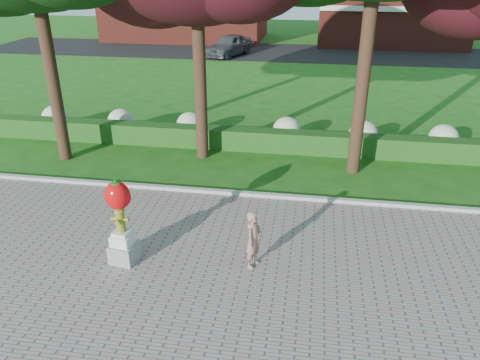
{
  "coord_description": "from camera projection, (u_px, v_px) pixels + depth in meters",
  "views": [
    {
      "loc": [
        1.96,
        -9.88,
        6.75
      ],
      "look_at": [
        0.22,
        1.0,
        1.52
      ],
      "focal_mm": 35.0,
      "sensor_mm": 36.0,
      "label": 1
    }
  ],
  "objects": [
    {
      "name": "lawn_hedge",
      "position": [
        259.0,
        140.0,
        18.06
      ],
      "size": [
        24.0,
        0.7,
        0.8
      ],
      "primitive_type": "cube",
      "color": "#234A15",
      "rests_on": "ground"
    },
    {
      "name": "ground",
      "position": [
        225.0,
        249.0,
        11.99
      ],
      "size": [
        100.0,
        100.0,
        0.0
      ],
      "primitive_type": "plane",
      "color": "#185615",
      "rests_on": "ground"
    },
    {
      "name": "hydrant_sculpture",
      "position": [
        120.0,
        219.0,
        10.99
      ],
      "size": [
        0.67,
        0.67,
        2.19
      ],
      "rotation": [
        0.0,
        0.0,
        -0.14
      ],
      "color": "gray",
      "rests_on": "walkway"
    },
    {
      "name": "building_right",
      "position": [
        391.0,
        4.0,
        39.8
      ],
      "size": [
        12.0,
        8.0,
        6.4
      ],
      "primitive_type": "cube",
      "color": "maroon",
      "rests_on": "ground"
    },
    {
      "name": "street",
      "position": [
        291.0,
        53.0,
        36.96
      ],
      "size": [
        50.0,
        8.0,
        0.02
      ],
      "primitive_type": "cube",
      "color": "black",
      "rests_on": "ground"
    },
    {
      "name": "parked_car",
      "position": [
        229.0,
        45.0,
        35.38
      ],
      "size": [
        3.4,
        4.99,
        1.58
      ],
      "primitive_type": "imported",
      "rotation": [
        0.0,
        0.0,
        -0.37
      ],
      "color": "#44474C",
      "rests_on": "street"
    },
    {
      "name": "hydrangea_row",
      "position": [
        276.0,
        129.0,
        18.81
      ],
      "size": [
        20.1,
        1.1,
        0.99
      ],
      "color": "#BBC294",
      "rests_on": "ground"
    },
    {
      "name": "woman",
      "position": [
        253.0,
        239.0,
        10.99
      ],
      "size": [
        0.5,
        0.61,
        1.46
      ],
      "primitive_type": "imported",
      "rotation": [
        0.0,
        0.0,
        1.25
      ],
      "color": "#A3705D",
      "rests_on": "walkway"
    },
    {
      "name": "curb",
      "position": [
        243.0,
        194.0,
        14.63
      ],
      "size": [
        40.0,
        0.18,
        0.15
      ],
      "primitive_type": "cube",
      "color": "#ADADA5",
      "rests_on": "ground"
    }
  ]
}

